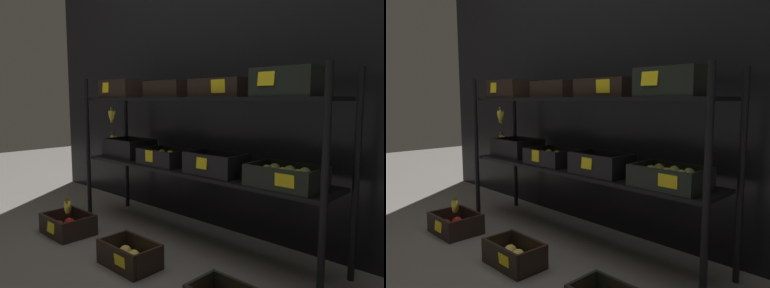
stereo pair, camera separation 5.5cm
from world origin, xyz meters
TOP-DOWN VIEW (x-y plane):
  - ground_plane at (0.00, 0.00)m, footprint 10.00×10.00m
  - storefront_wall at (0.00, 0.38)m, footprint 4.25×0.12m
  - display_rack at (-0.03, -0.00)m, footprint 1.96×0.39m
  - crate_ground_apple_red at (-0.69, -0.48)m, footprint 0.33×0.26m
  - crate_ground_apple_gold at (0.00, -0.49)m, footprint 0.33×0.21m
  - banana_bunch_loose at (-0.68, -0.48)m, footprint 0.11×0.04m

SIDE VIEW (x-z plane):
  - ground_plane at x=0.00m, z-range 0.00..0.00m
  - crate_ground_apple_red at x=-0.69m, z-range -0.02..0.12m
  - crate_ground_apple_gold at x=0.00m, z-range -0.02..0.12m
  - banana_bunch_loose at x=-0.68m, z-range 0.13..0.24m
  - display_rack at x=-0.03m, z-range 0.17..1.21m
  - storefront_wall at x=0.00m, z-range 0.00..2.27m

